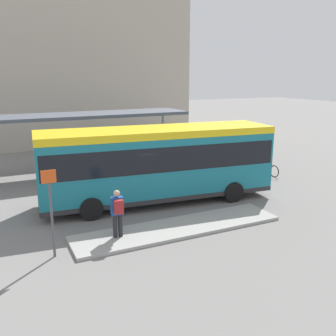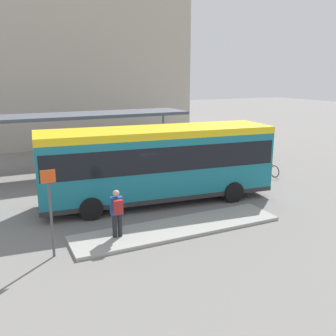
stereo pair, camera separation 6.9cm
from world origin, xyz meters
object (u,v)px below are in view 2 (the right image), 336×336
Objects in this scene: bicycle_white at (260,167)px; city_bus at (158,160)px; bicycle_green at (249,161)px; platform_sign at (51,210)px; potted_planter_near_shelter at (64,171)px; bicycle_yellow at (269,169)px; pedestrian_waiting at (117,211)px; bicycle_orange at (257,164)px.

city_bus is at bearing -77.60° from bicycle_white.
bicycle_green is 14.42m from platform_sign.
bicycle_yellow is at bearing -16.21° from potted_planter_near_shelter.
bicycle_green is (0.23, 1.30, 0.02)m from bicycle_white.
potted_planter_near_shelter is 0.51× the size of platform_sign.
pedestrian_waiting is at bearing -127.06° from city_bus.
bicycle_orange is 0.62× the size of platform_sign.
pedestrian_waiting is at bearing 6.78° from platform_sign.
bicycle_orange is (0.28, 0.65, 0.01)m from bicycle_white.
bicycle_orange is 1.21× the size of potted_planter_near_shelter.
bicycle_green is at bearing -166.10° from bicycle_orange.
city_bus is at bearing 96.27° from bicycle_yellow.
bicycle_yellow is 0.92× the size of bicycle_orange.
pedestrian_waiting is at bearing -66.21° from bicycle_white.
bicycle_green reaches higher than bicycle_white.
bicycle_yellow is at bearing 3.94° from bicycle_white.
bicycle_white is (10.28, 5.20, -0.72)m from pedestrian_waiting.
bicycle_yellow is at bearing 20.98° from platform_sign.
city_bus is 7.80m from bicycle_white.
pedestrian_waiting reaches higher than bicycle_green.
bicycle_white is at bearing 20.99° from city_bus.
bicycle_white is at bearing 2.73° from bicycle_yellow.
bicycle_orange is at bearing 6.47° from bicycle_green.
bicycle_green is at bearing -6.10° from potted_planter_near_shelter.
bicycle_orange is (7.65, 2.69, -1.55)m from city_bus.
city_bus reaches higher than bicycle_green.
pedestrian_waiting is at bearing -55.84° from bicycle_green.
bicycle_green is (-0.05, 0.65, 0.00)m from bicycle_orange.
platform_sign is (-12.45, -5.46, 1.19)m from bicycle_white.
bicycle_yellow is 13.48m from platform_sign.
city_bus is 4.38m from pedestrian_waiting.
pedestrian_waiting reaches higher than bicycle_orange.
bicycle_yellow is 1.32m from bicycle_orange.
bicycle_yellow is 0.57× the size of platform_sign.
city_bus reaches higher than bicycle_white.
potted_planter_near_shelter reaches higher than bicycle_white.
pedestrian_waiting is 0.99× the size of bicycle_white.
city_bus is 5.70m from potted_planter_near_shelter.
potted_planter_near_shelter is at bearing 69.54° from bicycle_yellow.
potted_planter_near_shelter is (-10.73, 3.12, 0.40)m from bicycle_yellow.
bicycle_green is (10.51, 6.50, -0.70)m from pedestrian_waiting.
bicycle_white is at bearing -13.17° from bicycle_orange.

